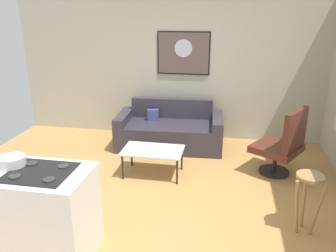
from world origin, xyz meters
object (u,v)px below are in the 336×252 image
object	(u,v)px
coffee_table	(153,152)
wall_painting	(183,53)
mixing_bowl	(13,162)
bar_stool	(308,190)
couch	(170,131)
armchair	(283,144)

from	to	relation	value
coffee_table	wall_painting	xyz separation A→B (m)	(0.20, 1.74, 1.24)
mixing_bowl	wall_painting	size ratio (longest dim) A/B	0.26
bar_stool	mixing_bowl	distance (m)	3.09
bar_stool	couch	bearing A→B (deg)	131.04
mixing_bowl	bar_stool	bearing A→B (deg)	14.40
armchair	mixing_bowl	xyz separation A→B (m)	(-2.88, -2.14, 0.46)
mixing_bowl	coffee_table	bearing A→B (deg)	61.30
couch	armchair	world-z (taller)	armchair
couch	wall_painting	bearing A→B (deg)	75.82
coffee_table	wall_painting	bearing A→B (deg)	83.54
couch	mixing_bowl	world-z (taller)	mixing_bowl
coffee_table	bar_stool	distance (m)	2.24
couch	mixing_bowl	xyz separation A→B (m)	(-1.04, -2.97, 0.68)
couch	coffee_table	bearing A→B (deg)	-92.50
coffee_table	wall_painting	distance (m)	2.14
coffee_table	armchair	bearing A→B (deg)	10.10
coffee_table	wall_painting	world-z (taller)	wall_painting
armchair	wall_painting	xyz separation A→B (m)	(-1.69, 1.40, 1.12)
couch	mixing_bowl	size ratio (longest dim) A/B	7.63
couch	bar_stool	bearing A→B (deg)	-48.96
wall_painting	armchair	bearing A→B (deg)	-39.57
couch	bar_stool	size ratio (longest dim) A/B	2.73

